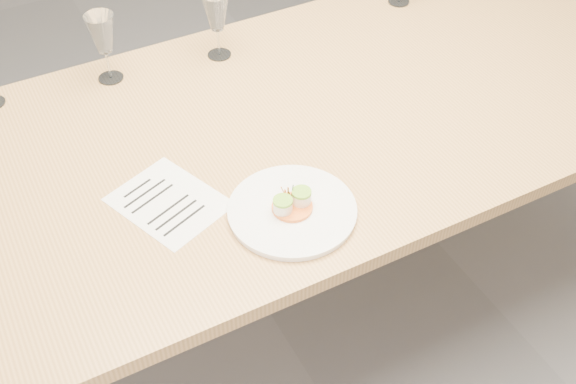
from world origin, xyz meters
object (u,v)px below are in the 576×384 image
wine_glass_1 (102,35)px  wine_glass_2 (216,13)px  dining_table (261,150)px  dinner_plate (292,210)px  recipe_sheet (169,202)px

wine_glass_1 → wine_glass_2: (0.31, -0.04, -0.00)m
wine_glass_1 → wine_glass_2: wine_glass_1 is taller
dining_table → wine_glass_2: wine_glass_2 is taller
dinner_plate → recipe_sheet: bearing=144.9°
wine_glass_2 → dinner_plate: bearing=-99.9°
recipe_sheet → dining_table: bearing=3.1°
dining_table → recipe_sheet: (-0.30, -0.14, 0.07)m
dinner_plate → wine_glass_2: size_ratio=1.51×
dining_table → wine_glass_2: bearing=82.5°
dining_table → wine_glass_2: 0.41m
dining_table → recipe_sheet: 0.34m
wine_glass_1 → wine_glass_2: bearing=-6.5°
wine_glass_1 → wine_glass_2: size_ratio=1.02×
dining_table → dinner_plate: (-0.07, -0.30, 0.08)m
recipe_sheet → wine_glass_1: size_ratio=1.53×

